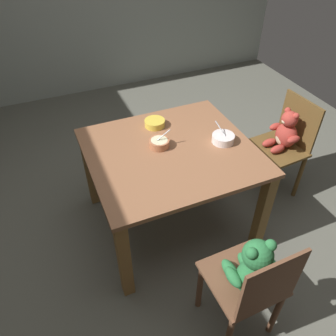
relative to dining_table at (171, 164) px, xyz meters
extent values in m
cube|color=#5C5C51|center=(0.00, 0.00, -0.62)|extent=(5.20, 5.20, 0.04)
cube|color=brown|center=(0.00, 0.00, 0.11)|extent=(1.13, 1.04, 0.03)
cube|color=olive|center=(-0.51, -0.46, -0.25)|extent=(0.08, 0.08, 0.69)
cube|color=brown|center=(0.51, -0.46, -0.25)|extent=(0.08, 0.08, 0.69)
cube|color=brown|center=(-0.51, 0.46, -0.25)|extent=(0.08, 0.08, 0.69)
cube|color=olive|center=(0.51, 0.46, -0.25)|extent=(0.08, 0.08, 0.69)
cube|color=brown|center=(0.96, 0.00, -0.15)|extent=(0.40, 0.44, 0.02)
cube|color=brown|center=(1.13, 0.01, 0.06)|extent=(0.04, 0.38, 0.40)
cylinder|color=brown|center=(0.79, 0.17, -0.38)|extent=(0.04, 0.04, 0.44)
cylinder|color=brown|center=(0.81, -0.19, -0.38)|extent=(0.04, 0.04, 0.44)
cylinder|color=brown|center=(1.10, 0.19, -0.38)|extent=(0.04, 0.04, 0.44)
cylinder|color=brown|center=(1.13, -0.17, -0.38)|extent=(0.04, 0.04, 0.44)
ellipsoid|color=#AA382F|center=(1.02, 0.00, -0.03)|extent=(0.17, 0.19, 0.21)
ellipsoid|color=beige|center=(0.97, 0.00, -0.04)|extent=(0.06, 0.10, 0.13)
sphere|color=#AA382F|center=(1.01, 0.00, 0.12)|extent=(0.13, 0.13, 0.13)
ellipsoid|color=beige|center=(0.97, 0.00, 0.11)|extent=(0.05, 0.05, 0.04)
sphere|color=#AA382F|center=(1.02, 0.05, 0.17)|extent=(0.05, 0.05, 0.05)
sphere|color=#AA382F|center=(1.03, -0.04, 0.17)|extent=(0.05, 0.05, 0.05)
ellipsoid|color=#AA382F|center=(0.99, 0.11, 0.00)|extent=(0.12, 0.07, 0.06)
ellipsoid|color=#AA382F|center=(1.01, -0.10, 0.00)|extent=(0.12, 0.07, 0.06)
ellipsoid|color=#AA382F|center=(0.91, 0.05, -0.10)|extent=(0.14, 0.07, 0.06)
ellipsoid|color=#AA382F|center=(0.92, -0.05, -0.10)|extent=(0.14, 0.07, 0.06)
cube|color=brown|center=(0.04, -0.91, -0.15)|extent=(0.39, 0.40, 0.02)
cube|color=brown|center=(0.04, -1.09, 0.06)|extent=(0.35, 0.03, 0.39)
cylinder|color=brown|center=(0.20, -0.74, -0.38)|extent=(0.04, 0.04, 0.44)
cylinder|color=brown|center=(-0.13, -0.75, -0.38)|extent=(0.04, 0.04, 0.44)
cylinder|color=brown|center=(0.21, -1.07, -0.38)|extent=(0.04, 0.04, 0.44)
ellipsoid|color=#2B733E|center=(0.04, -0.97, -0.02)|extent=(0.20, 0.17, 0.22)
ellipsoid|color=beige|center=(0.04, -0.92, -0.04)|extent=(0.11, 0.06, 0.13)
sphere|color=#2B733E|center=(0.04, -0.96, 0.15)|extent=(0.16, 0.16, 0.16)
ellipsoid|color=beige|center=(0.04, -0.91, 0.13)|extent=(0.06, 0.06, 0.05)
sphere|color=#2B733E|center=(0.10, -0.97, 0.20)|extent=(0.06, 0.06, 0.06)
sphere|color=#2B733E|center=(-0.01, -0.98, 0.20)|extent=(0.06, 0.06, 0.06)
ellipsoid|color=#2B733E|center=(0.15, -0.95, 0.00)|extent=(0.07, 0.13, 0.06)
ellipsoid|color=#2B733E|center=(-0.07, -0.95, 0.00)|extent=(0.07, 0.13, 0.06)
ellipsoid|color=#2B733E|center=(0.09, -0.86, -0.10)|extent=(0.07, 0.15, 0.07)
ellipsoid|color=#2B733E|center=(-0.01, -0.86, -0.10)|extent=(0.07, 0.15, 0.07)
cylinder|color=gold|center=(0.01, 0.32, 0.15)|extent=(0.15, 0.15, 0.05)
cylinder|color=gold|center=(0.01, 0.32, 0.13)|extent=(0.08, 0.08, 0.01)
cylinder|color=#D5BF87|center=(0.01, 0.32, 0.17)|extent=(0.13, 0.13, 0.01)
cylinder|color=#B36C48|center=(-0.06, 0.07, 0.15)|extent=(0.14, 0.14, 0.05)
cylinder|color=#B36C48|center=(-0.06, 0.07, 0.13)|extent=(0.08, 0.08, 0.01)
cylinder|color=beige|center=(-0.06, 0.07, 0.17)|extent=(0.12, 0.12, 0.01)
cylinder|color=#BCBCC1|center=(-0.03, 0.07, 0.21)|extent=(0.10, 0.01, 0.07)
ellipsoid|color=#BCBCC1|center=(-0.07, 0.07, 0.17)|extent=(0.03, 0.02, 0.01)
cylinder|color=white|center=(0.38, -0.06, 0.15)|extent=(0.16, 0.16, 0.06)
cylinder|color=white|center=(0.38, -0.06, 0.13)|extent=(0.09, 0.09, 0.01)
cylinder|color=#D3AE92|center=(0.38, -0.06, 0.18)|extent=(0.13, 0.13, 0.01)
cylinder|color=#BCBCC1|center=(0.37, -0.02, 0.22)|extent=(0.04, 0.11, 0.08)
ellipsoid|color=#BCBCC1|center=(0.38, -0.07, 0.17)|extent=(0.03, 0.04, 0.01)
camera|label=1|loc=(-0.74, -1.67, 1.51)|focal=35.60mm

